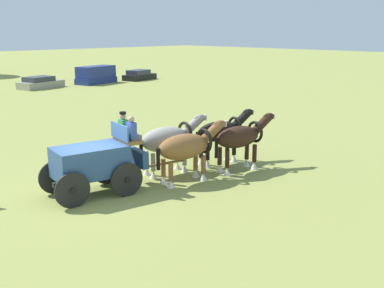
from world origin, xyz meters
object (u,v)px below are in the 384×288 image
Objects in this scene: parked_vehicle_e at (40,83)px; parked_vehicle_f at (96,75)px; draft_horse_rear_near at (168,140)px; draft_horse_lead_near at (221,132)px; draft_horse_lead_off at (241,138)px; draft_horse_rear_off at (187,147)px; show_wagon at (95,161)px; parked_vehicle_g at (139,76)px.

parked_vehicle_e is 6.19m from parked_vehicle_f.
draft_horse_rear_near is 2.62m from draft_horse_lead_near.
parked_vehicle_e is (7.15, 31.23, -0.85)m from draft_horse_lead_off.
parked_vehicle_e is (9.72, 30.78, -0.83)m from draft_horse_rear_off.
draft_horse_rear_near is 0.66× the size of parked_vehicle_e.
show_wagon reaches higher than draft_horse_rear_near.
parked_vehicle_e is 11.70m from parked_vehicle_g.
draft_horse_lead_off reaches higher than parked_vehicle_g.
draft_horse_rear_off is 36.96m from parked_vehicle_g.
draft_horse_lead_near reaches higher than parked_vehicle_e.
show_wagon is at bearing -123.16° from parked_vehicle_f.
draft_horse_lead_near is 0.65× the size of parked_vehicle_e.
draft_horse_rear_near is 0.70× the size of parked_vehicle_g.
parked_vehicle_f is (6.17, -0.32, 0.40)m from parked_vehicle_e.
draft_horse_lead_near is 1.00× the size of draft_horse_lead_off.
draft_horse_rear_off is 0.71× the size of parked_vehicle_g.
draft_horse_lead_near is at bearing 16.43° from draft_horse_rear_off.
draft_horse_lead_near is 34.71m from parked_vehicle_g.
show_wagon is 1.24× the size of parked_vehicle_g.
draft_horse_lead_off is at bearing -16.18° from show_wagon.
parked_vehicle_f is (15.67, 29.17, -0.47)m from draft_horse_rear_near.
draft_horse_rear_off is at bearing -163.57° from draft_horse_lead_near.
draft_horse_lead_near is (2.80, 0.83, 0.01)m from draft_horse_rear_off.
show_wagon is at bearing 159.11° from draft_horse_rear_off.
parked_vehicle_g is at bearing 49.59° from show_wagon.
draft_horse_lead_off is 0.64× the size of parked_vehicle_f.
show_wagon is at bearing 163.82° from draft_horse_lead_off.
draft_horse_rear_near reaches higher than parked_vehicle_f.
draft_horse_lead_off is 0.65× the size of parked_vehicle_e.
parked_vehicle_g is (5.51, -0.33, -0.40)m from parked_vehicle_f.
parked_vehicle_e is 0.99× the size of parked_vehicle_f.
draft_horse_rear_near is 0.65× the size of parked_vehicle_f.
show_wagon is 1.76× the size of draft_horse_rear_near.
parked_vehicle_e is at bearing 176.81° from parked_vehicle_g.
draft_horse_lead_near is 0.64× the size of parked_vehicle_f.
parked_vehicle_e reaches higher than parked_vehicle_g.
parked_vehicle_e is 1.07× the size of parked_vehicle_g.
show_wagon is 3.44m from draft_horse_rear_off.
parked_vehicle_e is at bearing 66.37° from show_wagon.
parked_vehicle_e is (6.92, 29.95, -0.84)m from draft_horse_lead_near.
draft_horse_rear_off is 34.35m from parked_vehicle_f.
show_wagon is 6.03m from draft_horse_lead_near.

